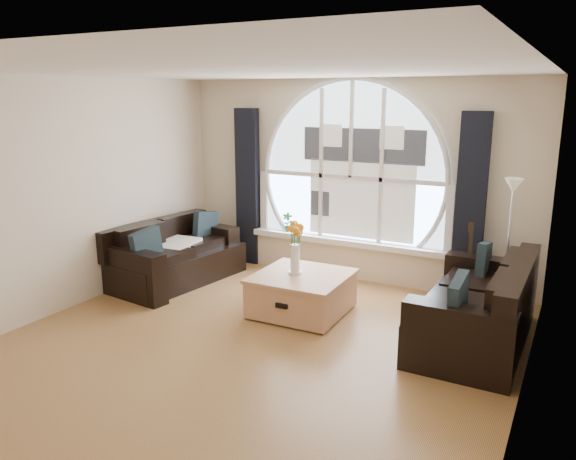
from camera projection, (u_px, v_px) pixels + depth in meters
The scene contains 20 objects.
ground at pixel (245, 351), 5.56m from camera, with size 5.00×5.50×0.01m, color brown.
ceiling at pixel (240, 69), 4.92m from camera, with size 5.00×5.50×0.01m, color silver.
wall_back at pixel (352, 180), 7.60m from camera, with size 5.00×0.01×2.70m, color beige.
wall_left at pixel (58, 197), 6.38m from camera, with size 0.01×5.50×2.70m, color beige.
wall_right at pixel (531, 253), 4.10m from camera, with size 0.01×5.50×2.70m, color beige.
attic_slope at pixel (500, 114), 4.00m from camera, with size 0.92×5.50×0.72m, color silver.
arched_window at pixel (352, 160), 7.51m from camera, with size 2.60×0.06×2.15m, color silver.
window_sill at pixel (348, 242), 7.71m from camera, with size 2.90×0.22×0.08m, color white.
window_frame at pixel (351, 161), 7.48m from camera, with size 2.76×0.08×2.15m, color white.
neighbor_house at pixel (361, 171), 7.46m from camera, with size 1.70×0.02×1.50m, color silver.
curtain_left at pixel (248, 187), 8.28m from camera, with size 0.35×0.12×2.30m, color black.
curtain_right at pixel (470, 207), 6.81m from camera, with size 0.35×0.12×2.30m, color black.
sofa_left at pixel (176, 253), 7.58m from camera, with size 0.92×1.84×0.82m, color black.
sofa_right at pixel (475, 305), 5.69m from camera, with size 0.98×1.96×0.87m, color black.
coffee_chest at pixel (302, 292), 6.50m from camera, with size 1.03×1.03×0.51m, color tan.
throw_blanket at pixel (175, 245), 7.57m from camera, with size 0.55×0.55×0.10m, color silver.
vase_flowers at pixel (295, 241), 6.39m from camera, with size 0.24×0.24×0.70m, color white.
floor_lamp at pixel (508, 249), 6.26m from camera, with size 0.24×0.24×1.60m, color #B2B2B2.
guitar at pixel (470, 264), 6.62m from camera, with size 0.36×0.24×1.06m, color brown.
potted_plant at pixel (287, 222), 8.10m from camera, with size 0.15×0.10×0.28m, color #1E6023.
Camera 1 is at (2.78, -4.32, 2.48)m, focal length 34.89 mm.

